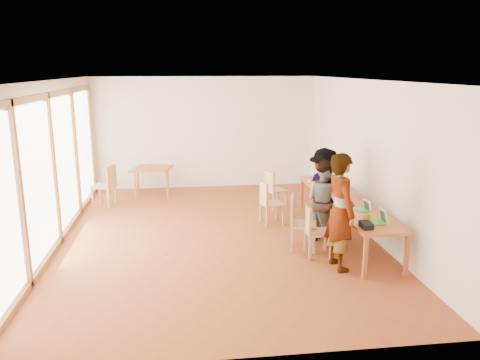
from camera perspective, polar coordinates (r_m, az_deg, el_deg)
The scene contains 25 objects.
ground at distance 9.25m, azimuth -2.94°, elevation -6.85°, with size 8.00×8.00×0.00m, color brown.
wall_back at distance 12.78m, azimuth -4.36°, elevation 5.75°, with size 6.00×0.10×3.00m, color silver.
wall_front at distance 5.00m, azimuth 0.30°, elevation -6.56°, with size 6.00×0.10×3.00m, color silver.
wall_right at distance 9.53m, azimuth 15.26°, elevation 2.66°, with size 0.10×8.00×3.00m, color silver.
window_wall at distance 9.13m, azimuth -21.92°, elevation 1.69°, with size 0.10×8.00×3.00m, color white.
ceiling at distance 8.68m, azimuth -3.18°, elevation 12.19°, with size 6.00×8.00×0.04m, color white.
communal_table at distance 9.31m, azimuth 12.67°, elevation -2.49°, with size 0.80×4.00×0.75m.
side_table at distance 12.10m, azimuth -10.71°, elevation 1.12°, with size 0.90×0.90×0.75m.
chair_near at distance 8.22m, azimuth 8.90°, elevation -5.52°, with size 0.44×0.44×0.48m.
chair_mid at distance 8.49m, azimuth 7.01°, elevation -4.50°, with size 0.56×0.56×0.53m.
chair_far at distance 9.78m, azimuth 3.42°, elevation -2.26°, with size 0.50×0.50×0.49m.
chair_empty at distance 10.90m, azimuth 4.00°, elevation -0.70°, with size 0.54×0.54×0.47m.
chair_spare at distance 11.52m, azimuth -15.87°, elevation -0.08°, with size 0.58×0.58×0.53m.
person_near at distance 7.71m, azimuth 12.16°, elevation -3.79°, with size 0.70×0.46×1.93m, color gray.
person_mid at distance 8.91m, azimuth 10.25°, elevation -2.51°, with size 0.77×0.60×1.58m, color gray.
person_far at distance 9.31m, azimuth 10.21°, elevation -1.39°, with size 1.11×0.64×1.71m, color gray.
laptop_near at distance 8.00m, azimuth 16.74°, elevation -4.56°, with size 0.24×0.28×0.23m.
laptop_mid at distance 8.58m, azimuth 14.98°, elevation -3.28°, with size 0.24×0.26×0.20m.
laptop_far at distance 9.96m, azimuth 11.92°, elevation -0.83°, with size 0.19×0.22×0.18m.
yellow_mug at distance 8.04m, azimuth 15.28°, elevation -4.50°, with size 0.12×0.12×0.09m, color gold.
green_bottle at distance 10.19m, azimuth 9.67°, elevation 0.12°, with size 0.07×0.07×0.28m, color #147B1B.
clear_glass at distance 8.10m, azimuth 14.59°, elevation -4.33°, with size 0.07×0.07×0.09m, color silver.
condiment_cup at distance 10.48m, azimuth 8.45°, elevation -0.08°, with size 0.08×0.08×0.06m, color white.
pink_phone at distance 8.79m, azimuth 12.84°, elevation -3.08°, with size 0.05×0.10×0.01m, color #D64663.
black_pouch at distance 7.68m, azimuth 15.12°, elevation -5.34°, with size 0.16×0.26×0.09m, color black.
Camera 1 is at (-0.61, -8.65, 3.21)m, focal length 35.00 mm.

